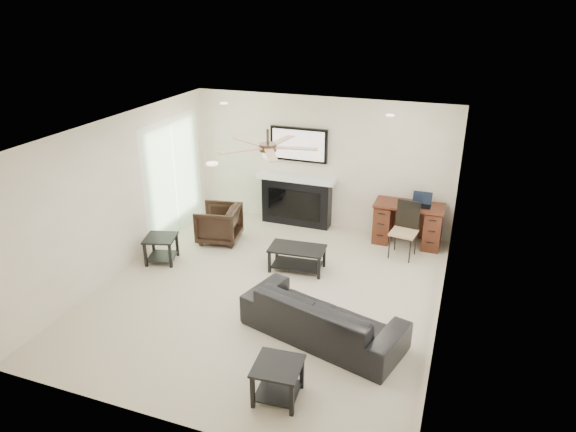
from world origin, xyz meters
name	(u,v)px	position (x,y,z in m)	size (l,w,h in m)	color
room_shell	(280,188)	(0.19, 0.08, 1.68)	(5.50, 5.54, 2.52)	beige
sofa	(323,316)	(1.09, -0.77, 0.31)	(2.14, 0.84, 0.63)	black
armchair	(219,224)	(-1.51, 1.38, 0.34)	(0.72, 0.74, 0.67)	black
coffee_table	(297,259)	(0.19, 0.83, 0.20)	(0.90, 0.50, 0.40)	black
end_table_near	(278,381)	(0.94, -2.02, 0.23)	(0.52, 0.52, 0.45)	black
end_table_left	(162,249)	(-2.06, 0.33, 0.23)	(0.50, 0.50, 0.45)	black
fireplace_unit	(296,178)	(-0.43, 2.58, 0.95)	(1.52, 0.34, 1.91)	black
desk	(408,224)	(1.74, 2.43, 0.38)	(1.22, 0.56, 0.76)	#3C220F
desk_chair	(404,231)	(1.74, 1.88, 0.48)	(0.42, 0.44, 0.97)	black
laptop	(422,200)	(1.94, 2.41, 0.88)	(0.33, 0.24, 0.23)	black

